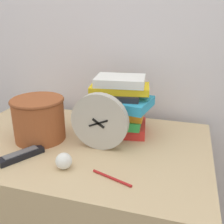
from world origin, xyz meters
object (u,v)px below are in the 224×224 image
object	(u,v)px
book_stack	(120,106)
tv_remote	(21,155)
crumpled_paper_ball	(64,161)
desk_clock	(100,122)
basket	(39,118)
pen	(112,178)

from	to	relation	value
book_stack	tv_remote	xyz separation A→B (m)	(-0.28, -0.30, -0.11)
book_stack	crumpled_paper_ball	world-z (taller)	book_stack
desk_clock	tv_remote	size ratio (longest dim) A/B	1.35
desk_clock	basket	xyz separation A→B (m)	(-0.25, 0.01, -0.02)
crumpled_paper_ball	pen	xyz separation A→B (m)	(0.17, -0.01, -0.02)
tv_remote	crumpled_paper_ball	size ratio (longest dim) A/B	2.94
book_stack	tv_remote	world-z (taller)	book_stack
basket	crumpled_paper_ball	xyz separation A→B (m)	(0.19, -0.17, -0.06)
book_stack	tv_remote	distance (m)	0.42
basket	tv_remote	world-z (taller)	basket
basket	tv_remote	size ratio (longest dim) A/B	1.30
desk_clock	pen	distance (m)	0.23
desk_clock	crumpled_paper_ball	bearing A→B (deg)	-112.78
book_stack	basket	distance (m)	0.33
book_stack	crumpled_paper_ball	size ratio (longest dim) A/B	4.83
book_stack	pen	bearing A→B (deg)	-79.49
tv_remote	crumpled_paper_ball	xyz separation A→B (m)	(0.17, -0.02, 0.02)
tv_remote	crumpled_paper_ball	world-z (taller)	crumpled_paper_ball
desk_clock	pen	bearing A→B (deg)	-60.85
pen	crumpled_paper_ball	bearing A→B (deg)	175.10
desk_clock	basket	world-z (taller)	desk_clock
desk_clock	basket	distance (m)	0.26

